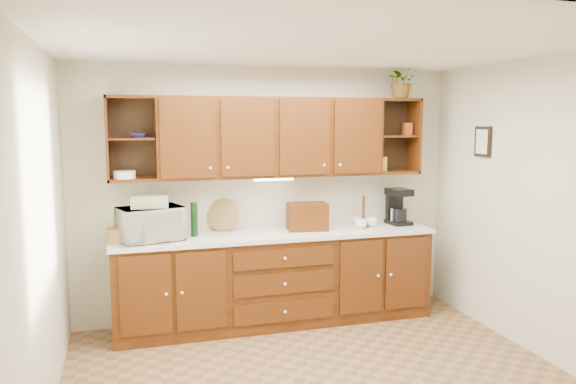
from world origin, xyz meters
TOP-DOWN VIEW (x-y plane):
  - ceiling at (0.00, 0.00)m, footprint 4.00×4.00m
  - back_wall at (0.00, 1.75)m, footprint 4.00×0.00m
  - left_wall at (-2.00, 0.00)m, footprint 0.00×3.50m
  - right_wall at (2.00, 0.00)m, footprint 0.00×3.50m
  - base_cabinets at (0.00, 1.45)m, footprint 3.20×0.60m
  - countertop at (0.00, 1.44)m, footprint 3.24×0.64m
  - upper_cabinets at (0.01, 1.59)m, footprint 3.20×0.33m
  - undercabinet_light at (0.00, 1.53)m, footprint 0.40×0.05m
  - framed_picture at (1.98, 0.90)m, footprint 0.03×0.24m
  - wicker_basket at (-1.52, 1.43)m, footprint 0.26×0.26m
  - microwave at (-1.22, 1.42)m, footprint 0.66×0.54m
  - towel_stack at (-1.22, 1.42)m, footprint 0.35×0.27m
  - wine_bottle at (-0.81, 1.50)m, footprint 0.07×0.07m
  - woven_tray at (-0.50, 1.69)m, footprint 0.34×0.21m
  - bread_box at (0.34, 1.48)m, footprint 0.42×0.29m
  - mug_tree at (0.96, 1.47)m, footprint 0.28×0.29m
  - canister_red at (0.29, 1.54)m, footprint 0.14×0.14m
  - canister_white at (1.36, 1.52)m, footprint 0.09×0.09m
  - canister_yellow at (0.45, 1.42)m, footprint 0.08×0.08m
  - coffee_maker at (1.39, 1.53)m, footprint 0.23×0.29m
  - bowl_stack at (-1.30, 1.57)m, footprint 0.16×0.16m
  - plate_stack at (-1.45, 1.55)m, footprint 0.27×0.27m
  - pantry_box_yellow at (1.23, 1.58)m, footprint 0.10×0.09m
  - pantry_box_red at (1.50, 1.56)m, footprint 0.10×0.09m
  - potted_plant at (1.41, 1.53)m, footprint 0.34×0.29m

SIDE VIEW (x-z plane):
  - base_cabinets at x=0.00m, z-range 0.00..0.90m
  - countertop at x=0.00m, z-range 0.90..0.94m
  - woven_tray at x=-0.50m, z-range 0.78..1.11m
  - mug_tree at x=0.96m, z-range 0.82..1.16m
  - canister_yellow at x=0.45m, z-range 0.94..1.05m
  - wicker_basket at x=-1.52m, z-range 0.94..1.07m
  - canister_red at x=0.29m, z-range 0.94..1.09m
  - canister_white at x=1.36m, z-range 0.94..1.11m
  - bread_box at x=0.34m, z-range 0.94..1.22m
  - microwave at x=-1.22m, z-range 0.94..1.26m
  - wine_bottle at x=-0.81m, z-range 0.94..1.27m
  - coffee_maker at x=1.39m, z-range 0.93..1.32m
  - back_wall at x=0.00m, z-range -0.70..3.30m
  - left_wall at x=-2.00m, z-range -0.45..3.05m
  - right_wall at x=2.00m, z-range -0.45..3.05m
  - towel_stack at x=-1.22m, z-range 1.26..1.36m
  - undercabinet_light at x=0.00m, z-range 1.46..1.48m
  - plate_stack at x=-1.45m, z-range 1.52..1.59m
  - pantry_box_yellow at x=1.23m, z-range 1.52..1.67m
  - framed_picture at x=1.98m, z-range 1.70..2.00m
  - upper_cabinets at x=0.01m, z-range 1.49..2.29m
  - bowl_stack at x=-1.30m, z-range 1.90..1.94m
  - pantry_box_red at x=1.50m, z-range 1.90..2.03m
  - potted_plant at x=1.41m, z-range 2.29..2.65m
  - ceiling at x=0.00m, z-range 2.60..2.60m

